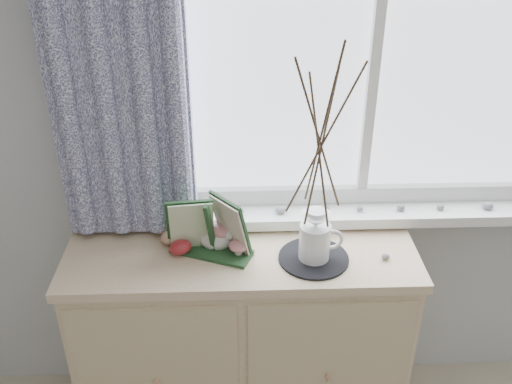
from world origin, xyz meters
TOP-DOWN VIEW (x-y plane):
  - sideboard at (-0.15, 1.75)m, footprint 1.20×0.45m
  - botanical_book at (-0.25, 1.70)m, footprint 0.34×0.24m
  - toadstool_cluster at (-0.20, 1.76)m, footprint 0.14×0.15m
  - wooden_eggs at (-0.39, 1.79)m, footprint 0.14×0.18m
  - songbird_figurine at (-0.23, 1.75)m, footprint 0.15×0.09m
  - crocheted_doily at (0.09, 1.68)m, footprint 0.23×0.23m
  - twig_pitcher at (0.09, 1.68)m, footprint 0.28×0.28m
  - sideboard_pebbles at (0.15, 1.75)m, footprint 0.33×0.23m

SIDE VIEW (x-z plane):
  - sideboard at x=-0.15m, z-range 0.00..0.85m
  - crocheted_doily at x=0.09m, z-range 0.85..0.86m
  - sideboard_pebbles at x=0.15m, z-range 0.85..0.87m
  - wooden_eggs at x=-0.39m, z-range 0.84..0.92m
  - songbird_figurine at x=-0.23m, z-range 0.85..0.93m
  - toadstool_cluster at x=-0.20m, z-range 0.86..0.95m
  - botanical_book at x=-0.25m, z-range 0.85..1.07m
  - twig_pitcher at x=0.09m, z-range 0.91..1.68m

